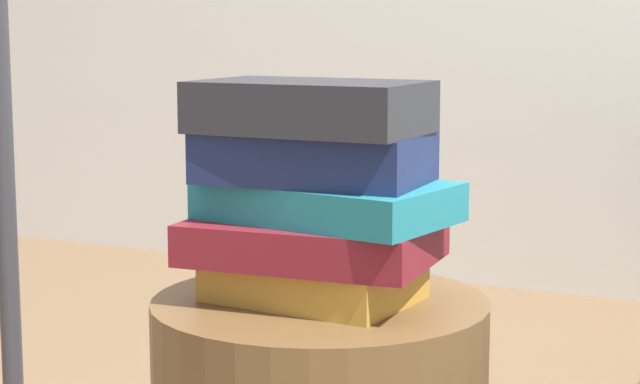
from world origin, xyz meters
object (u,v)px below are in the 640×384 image
at_px(book_maroon, 315,240).
at_px(book_teal, 328,201).
at_px(book_navy, 313,157).
at_px(book_ochre, 315,279).
at_px(book_charcoal, 310,107).

height_order(book_maroon, book_teal, book_teal).
distance_m(book_teal, book_navy, 0.06).
xyz_separation_m(book_ochre, book_teal, (0.01, 0.00, 0.10)).
xyz_separation_m(book_teal, book_charcoal, (-0.01, -0.02, 0.11)).
relative_size(book_navy, book_charcoal, 0.99).
xyz_separation_m(book_navy, book_charcoal, (-0.00, -0.01, 0.06)).
relative_size(book_ochre, book_maroon, 0.81).
xyz_separation_m(book_maroon, book_navy, (0.00, -0.01, 0.10)).
bearing_deg(book_ochre, book_charcoal, -85.57).
bearing_deg(book_navy, book_maroon, 104.00).
xyz_separation_m(book_teal, book_navy, (-0.01, -0.01, 0.05)).
distance_m(book_teal, book_charcoal, 0.12).
distance_m(book_maroon, book_teal, 0.05).
distance_m(book_maroon, book_navy, 0.10).
distance_m(book_ochre, book_charcoal, 0.21).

